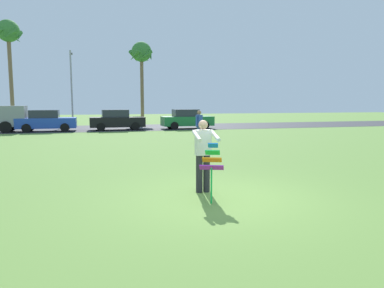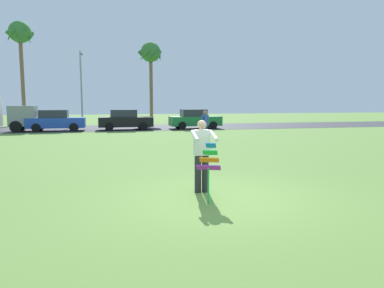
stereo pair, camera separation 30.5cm
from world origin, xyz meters
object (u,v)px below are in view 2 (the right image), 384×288
parked_car_blue (56,121)px  person_walker_near (205,125)px  parked_car_green (195,119)px  palm_tree_left_near (20,37)px  kite_held (209,163)px  palm_tree_right_near (151,56)px  parked_car_black (125,120)px  streetlight_pole (81,83)px  person_kite_flyer (202,153)px

parked_car_blue → person_walker_near: size_ratio=2.44×
parked_car_blue → parked_car_green: 10.86m
parked_car_blue → palm_tree_left_near: bearing=113.6°
kite_held → palm_tree_left_near: palm_tree_left_near is taller
kite_held → parked_car_blue: size_ratio=0.30×
kite_held → person_walker_near: size_ratio=0.72×
person_walker_near → palm_tree_right_near: bearing=91.4°
kite_held → palm_tree_right_near: 31.82m
kite_held → person_walker_near: 11.33m
parked_car_black → palm_tree_right_near: bearing=71.8°
parked_car_green → person_walker_near: person_walker_near is taller
kite_held → palm_tree_left_near: 33.54m
palm_tree_right_near → person_walker_near: 21.09m
palm_tree_left_near → parked_car_green: bearing=-33.0°
kite_held → parked_car_green: parked_car_green is taller
parked_car_black → person_walker_near: (3.75, -10.22, 0.16)m
parked_car_blue → streetlight_pole: size_ratio=0.60×
parked_car_green → person_walker_near: (-1.93, -10.22, 0.16)m
kite_held → streetlight_pole: 28.90m
kite_held → person_kite_flyer: bearing=86.6°
kite_held → palm_tree_left_near: (-10.30, 31.00, 7.64)m
parked_car_black → streetlight_pole: streetlight_pole is taller
person_kite_flyer → person_walker_near: bearing=74.2°
parked_car_blue → streetlight_pole: bearing=78.7°
person_kite_flyer → streetlight_pole: 28.10m
parked_car_black → streetlight_pole: bearing=117.4°
palm_tree_right_near → parked_car_blue: bearing=-130.4°
parked_car_green → person_kite_flyer: bearing=-103.3°
palm_tree_left_near → parked_car_black: bearing=-46.1°
parked_car_blue → parked_car_green: same height
palm_tree_left_near → kite_held: bearing=-71.6°
parked_car_blue → parked_car_green: bearing=-0.0°
parked_car_blue → palm_tree_left_near: (-4.29, 9.83, 7.72)m
parked_car_green → streetlight_pole: streetlight_pole is taller
person_kite_flyer → person_walker_near: (2.87, 10.14, -0.02)m
parked_car_green → streetlight_pole: 12.28m
person_kite_flyer → palm_tree_left_near: size_ratio=0.17×
kite_held → palm_tree_left_near: bearing=108.4°
parked_car_black → palm_tree_right_near: (3.27, 9.93, 6.37)m
parked_car_black → parked_car_green: (5.69, 0.00, 0.00)m
person_walker_near → streetlight_pole: bearing=113.2°
person_kite_flyer → palm_tree_left_near: (-10.35, 30.19, 7.54)m
parked_car_blue → palm_tree_right_near: palm_tree_right_near is taller
person_kite_flyer → person_walker_near: same height
palm_tree_left_near → person_walker_near: 25.18m
kite_held → palm_tree_right_near: (2.44, 31.10, 6.28)m
person_kite_flyer → palm_tree_right_near: size_ratio=0.20×
parked_car_blue → parked_car_green: (10.86, -0.00, 0.00)m
parked_car_blue → kite_held: bearing=-74.2°
parked_car_blue → person_walker_near: person_walker_near is taller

